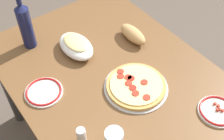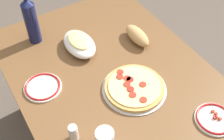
# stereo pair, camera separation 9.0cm
# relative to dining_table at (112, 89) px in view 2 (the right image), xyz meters

# --- Properties ---
(dining_table) EXTENTS (1.29, 0.94, 0.73)m
(dining_table) POSITION_rel_dining_table_xyz_m (0.00, 0.00, 0.00)
(dining_table) COLOR brown
(dining_table) RESTS_ON ground
(pepperoni_pizza) EXTENTS (0.31, 0.31, 0.03)m
(pepperoni_pizza) POSITION_rel_dining_table_xyz_m (-0.14, -0.04, 0.13)
(pepperoni_pizza) COLOR #B7B7BC
(pepperoni_pizza) RESTS_ON dining_table
(baked_pasta_dish) EXTENTS (0.24, 0.15, 0.08)m
(baked_pasta_dish) POSITION_rel_dining_table_xyz_m (0.25, 0.05, 0.16)
(baked_pasta_dish) COLOR white
(baked_pasta_dish) RESTS_ON dining_table
(wine_bottle) EXTENTS (0.07, 0.07, 0.34)m
(wine_bottle) POSITION_rel_dining_table_xyz_m (0.44, 0.23, 0.26)
(wine_bottle) COLOR #141942
(wine_bottle) RESTS_ON dining_table
(water_glass) EXTENTS (0.08, 0.08, 0.11)m
(water_glass) POSITION_rel_dining_table_xyz_m (-0.33, 0.23, 0.17)
(water_glass) COLOR silver
(water_glass) RESTS_ON dining_table
(side_plate_near) EXTENTS (0.18, 0.18, 0.02)m
(side_plate_near) POSITION_rel_dining_table_xyz_m (0.10, 0.33, 0.13)
(side_plate_near) COLOR white
(side_plate_near) RESTS_ON dining_table
(side_plate_far) EXTENTS (0.17, 0.17, 0.02)m
(side_plate_far) POSITION_rel_dining_table_xyz_m (-0.47, -0.24, 0.13)
(side_plate_far) COLOR white
(side_plate_far) RESTS_ON dining_table
(bread_loaf) EXTENTS (0.19, 0.08, 0.07)m
(bread_loaf) POSITION_rel_dining_table_xyz_m (0.14, -0.25, 0.15)
(bread_loaf) COLOR tan
(bread_loaf) RESTS_ON dining_table
(spice_shaker) EXTENTS (0.04, 0.04, 0.09)m
(spice_shaker) POSITION_rel_dining_table_xyz_m (-0.23, 0.32, 0.16)
(spice_shaker) COLOR silver
(spice_shaker) RESTS_ON dining_table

